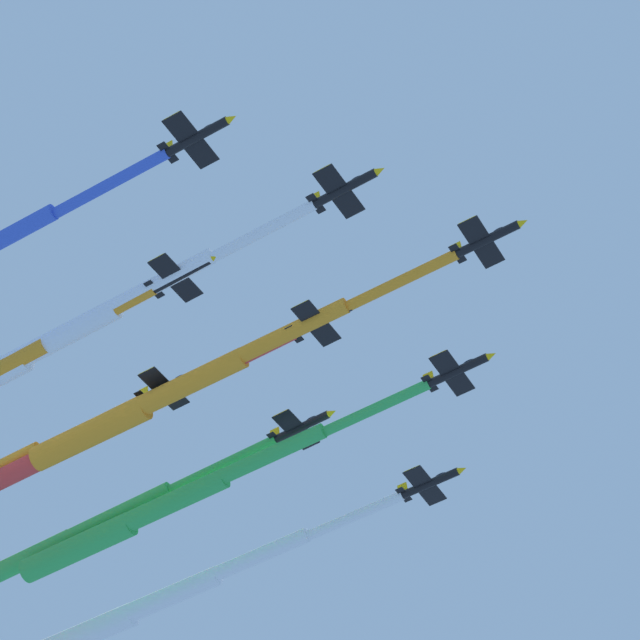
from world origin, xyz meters
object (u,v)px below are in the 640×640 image
(jet_starboard_inner, at_px, (61,338))
(jet_port_mid, at_px, (18,471))
(jet_starboard_outer, at_px, (10,568))
(jet_port_inner, at_px, (166,506))
(jet_lead, at_px, (182,387))
(jet_starboard_mid, at_px, (165,598))

(jet_starboard_inner, xyz_separation_m, jet_port_mid, (-16.02, -16.13, -0.54))
(jet_port_mid, height_order, jet_starboard_outer, jet_starboard_outer)
(jet_port_inner, relative_size, jet_starboard_inner, 1.06)
(jet_starboard_inner, relative_size, jet_starboard_outer, 0.86)
(jet_starboard_inner, height_order, jet_port_mid, jet_starboard_inner)
(jet_lead, relative_size, jet_port_mid, 0.93)
(jet_lead, height_order, jet_starboard_inner, jet_starboard_inner)
(jet_starboard_mid, bearing_deg, jet_starboard_inner, 10.95)
(jet_starboard_inner, distance_m, jet_port_mid, 22.74)
(jet_lead, bearing_deg, jet_starboard_inner, -38.84)
(jet_starboard_inner, xyz_separation_m, jet_starboard_mid, (-44.01, -8.51, -1.95))
(jet_starboard_outer, bearing_deg, jet_lead, 63.81)
(jet_starboard_inner, bearing_deg, jet_port_mid, -134.81)
(jet_lead, height_order, jet_port_inner, jet_lead)
(jet_starboard_outer, bearing_deg, jet_port_mid, 36.14)
(jet_port_inner, distance_m, jet_port_mid, 20.57)
(jet_starboard_inner, relative_size, jet_starboard_mid, 0.98)
(jet_starboard_outer, bearing_deg, jet_starboard_mid, 121.54)
(jet_port_mid, bearing_deg, jet_starboard_mid, 164.78)
(jet_starboard_mid, bearing_deg, jet_starboard_outer, -58.46)
(jet_port_mid, xyz_separation_m, jet_starboard_outer, (-16.10, -11.76, 2.20))
(jet_port_mid, height_order, jet_starboard_mid, jet_port_mid)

